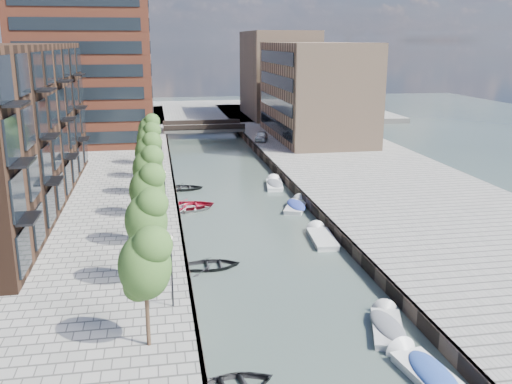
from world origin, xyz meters
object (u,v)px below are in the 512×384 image
object	(u,v)px
motorboat_1	(387,326)
tree_1	(146,217)
bridge	(203,128)
sloop_2	(188,209)
sloop_1	(211,268)
motorboat_2	(321,238)
tree_2	(147,188)
tree_5	(149,139)
motorboat_0	(427,373)
tree_0	(145,262)
tree_3	(148,167)
tree_4	(148,151)
sloop_4	(183,190)
motorboat_4	(274,184)
sloop_3	(187,211)
tree_6	(149,129)
motorboat_3	(297,206)
car	(261,136)

from	to	relation	value
motorboat_1	tree_1	bearing A→B (deg)	155.67
bridge	sloop_2	xyz separation A→B (m)	(-5.05, -41.71, -1.39)
sloop_1	motorboat_2	bearing A→B (deg)	-64.75
tree_2	tree_5	xyz separation A→B (m)	(0.00, 21.00, 0.00)
sloop_1	motorboat_0	distance (m)	17.34
tree_0	tree_3	distance (m)	21.00
bridge	sloop_1	size ratio (longest dim) A/B	3.17
tree_4	sloop_2	world-z (taller)	tree_4
tree_4	motorboat_2	distance (m)	18.68
tree_0	motorboat_1	size ratio (longest dim) A/B	1.24
sloop_2	motorboat_0	bearing A→B (deg)	-167.57
tree_0	sloop_4	xyz separation A→B (m)	(3.37, 33.43, -5.31)
sloop_1	tree_4	bearing A→B (deg)	13.35
tree_0	sloop_2	distance (m)	27.04
motorboat_0	sloop_4	bearing A→B (deg)	104.30
motorboat_4	sloop_4	bearing A→B (deg)	179.27
bridge	sloop_3	bearing A→B (deg)	-96.93
tree_4	sloop_3	xyz separation A→B (m)	(3.33, -2.54, -5.31)
tree_1	motorboat_0	size ratio (longest dim) A/B	1.13
tree_2	motorboat_4	size ratio (longest dim) A/B	1.21
motorboat_2	bridge	bearing A→B (deg)	95.31
bridge	tree_1	distance (m)	61.71
tree_6	motorboat_4	size ratio (longest dim) A/B	1.21
tree_5	sloop_3	distance (m)	11.42
motorboat_1	motorboat_2	world-z (taller)	motorboat_2
bridge	tree_4	xyz separation A→B (m)	(-8.50, -40.00, 3.92)
sloop_2	sloop_3	distance (m)	0.84
sloop_2	motorboat_3	distance (m)	10.24
motorboat_4	motorboat_0	bearing A→B (deg)	-90.62
tree_2	sloop_3	xyz separation A→B (m)	(3.33, 11.46, -5.31)
tree_5	motorboat_3	xyz separation A→B (m)	(13.57, -10.24, -5.12)
tree_1	tree_2	distance (m)	7.00
sloop_1	sloop_4	world-z (taller)	sloop_4
tree_2	sloop_2	xyz separation A→B (m)	(3.45, 12.29, -5.31)
bridge	motorboat_3	bearing A→B (deg)	-83.31
tree_0	sloop_1	xyz separation A→B (m)	(4.16, 11.52, -5.31)
tree_6	motorboat_3	size ratio (longest dim) A/B	1.20
tree_5	motorboat_1	xyz separation A→B (m)	(12.77, -33.77, -5.12)
sloop_2	motorboat_4	world-z (taller)	motorboat_4
tree_3	motorboat_2	distance (m)	15.16
tree_6	sloop_2	distance (m)	16.94
bridge	sloop_3	size ratio (longest dim) A/B	3.00
tree_0	tree_3	bearing A→B (deg)	90.00
motorboat_3	tree_1	bearing A→B (deg)	-127.38
sloop_1	motorboat_1	bearing A→B (deg)	-140.89
tree_0	tree_6	bearing A→B (deg)	90.00
sloop_1	sloop_2	size ratio (longest dim) A/B	0.81
motorboat_2	car	world-z (taller)	car
bridge	tree_2	distance (m)	54.81
tree_5	motorboat_4	size ratio (longest dim) A/B	1.21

